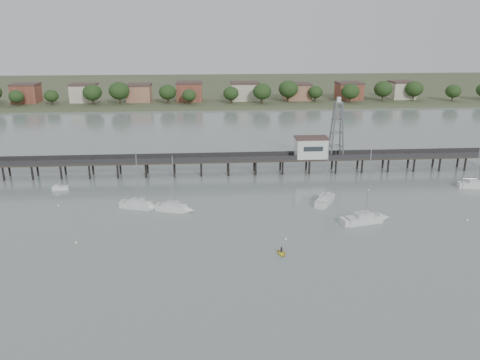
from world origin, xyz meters
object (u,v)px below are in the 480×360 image
object	(u,v)px
lattice_tower	(337,130)
yellow_dinghy	(281,254)
sailboat_e	(477,185)
pier	(215,160)
sailboat_b	(143,206)
white_tender	(60,188)
sailboat_d	(371,219)
sailboat_f	(178,208)
sailboat_c	(327,198)

from	to	relation	value
lattice_tower	yellow_dinghy	bearing A→B (deg)	-114.84
sailboat_e	yellow_dinghy	bearing A→B (deg)	-141.48
pier	sailboat_b	world-z (taller)	sailboat_b
white_tender	pier	bearing A→B (deg)	5.24
sailboat_d	white_tender	size ratio (longest dim) A/B	4.10
pier	sailboat_e	world-z (taller)	sailboat_e
sailboat_f	yellow_dinghy	size ratio (longest dim) A/B	5.06
yellow_dinghy	sailboat_e	bearing A→B (deg)	23.11
lattice_tower	sailboat_e	world-z (taller)	lattice_tower
sailboat_f	white_tender	world-z (taller)	sailboat_f
lattice_tower	sailboat_c	size ratio (longest dim) A/B	1.09
sailboat_b	sailboat_f	distance (m)	7.69
sailboat_b	yellow_dinghy	xyz separation A→B (m)	(25.58, -22.77, -0.64)
sailboat_b	sailboat_d	xyz separation A→B (m)	(45.05, -10.32, -0.01)
pier	lattice_tower	distance (m)	32.34
yellow_dinghy	sailboat_f	bearing A→B (deg)	123.79
sailboat_f	white_tender	distance (m)	32.31
pier	sailboat_c	bearing A→B (deg)	-42.47
pier	lattice_tower	world-z (taller)	lattice_tower
lattice_tower	white_tender	xyz separation A→B (m)	(-67.86, -9.95, -10.67)
sailboat_f	sailboat_d	bearing A→B (deg)	3.79
sailboat_b	sailboat_f	xyz separation A→B (m)	(7.38, -2.13, 0.00)
sailboat_b	sailboat_e	size ratio (longest dim) A/B	1.11
pier	lattice_tower	xyz separation A→B (m)	(31.50, 0.00, 7.31)
sailboat_e	sailboat_d	world-z (taller)	sailboat_d
pier	sailboat_f	size ratio (longest dim) A/B	12.09
sailboat_c	sailboat_e	distance (m)	38.12
lattice_tower	yellow_dinghy	world-z (taller)	lattice_tower
sailboat_c	sailboat_e	xyz separation A→B (m)	(37.61, 6.20, 0.01)
pier	lattice_tower	bearing A→B (deg)	0.00
sailboat_c	yellow_dinghy	distance (m)	28.07
sailboat_d	pier	bearing A→B (deg)	117.91
pier	sailboat_d	xyz separation A→B (m)	(29.52, -33.86, -3.16)
sailboat_f	white_tender	size ratio (longest dim) A/B	3.28
pier	sailboat_e	bearing A→B (deg)	-14.32
lattice_tower	sailboat_b	distance (m)	53.61
lattice_tower	sailboat_e	size ratio (longest dim) A/B	1.33
sailboat_f	yellow_dinghy	distance (m)	27.52
lattice_tower	sailboat_b	bearing A→B (deg)	-153.41
sailboat_c	yellow_dinghy	bearing A→B (deg)	-179.04
lattice_tower	sailboat_c	xyz separation A→B (m)	(-7.57, -21.90, -10.46)
sailboat_b	sailboat_f	world-z (taller)	sailboat_b
sailboat_e	sailboat_d	bearing A→B (deg)	-142.65
white_tender	sailboat_b	bearing A→B (deg)	-43.18
sailboat_c	sailboat_d	bearing A→B (deg)	-124.34
pier	sailboat_c	xyz separation A→B (m)	(23.93, -21.90, -3.16)
sailboat_d	sailboat_b	bearing A→B (deg)	153.92
lattice_tower	pier	bearing A→B (deg)	-180.00
pier	white_tender	distance (m)	37.85
sailboat_b	yellow_dinghy	world-z (taller)	sailboat_b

